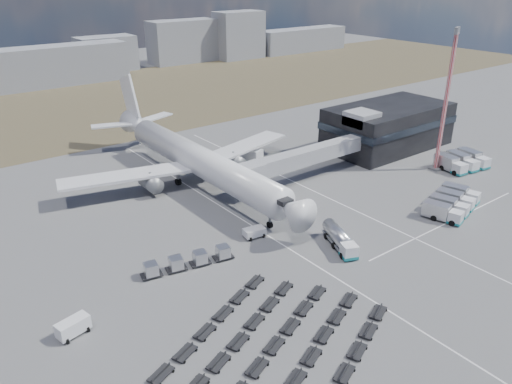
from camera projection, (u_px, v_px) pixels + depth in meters
ground at (307, 249)px, 76.20m from camera, size 420.00×420.00×0.00m
grass_strip at (67, 106)px, 155.91m from camera, size 420.00×90.00×0.01m
lane_markings at (337, 224)px, 83.78m from camera, size 47.12×110.00×0.01m
terminal at (388, 126)px, 117.88m from camera, size 30.40×16.40×11.00m
jet_bridge at (297, 159)px, 97.74m from camera, size 30.30×3.80×7.05m
airliner at (195, 158)px, 97.49m from camera, size 51.59×64.53×17.62m
skyline at (15, 66)px, 178.44m from camera, size 331.66×27.40×21.28m
fuel_tanker at (340, 239)px, 76.26m from camera, size 5.49×9.15×2.90m
pushback_tug at (254, 233)px, 79.46m from camera, size 3.68×2.42×1.53m
utility_van at (73, 327)px, 58.05m from camera, size 4.13×2.55×2.09m
catering_truck at (248, 155)px, 110.08m from camera, size 4.39×7.10×3.03m
service_trucks_near at (452, 203)px, 88.02m from camera, size 13.29×9.49×2.66m
service_trucks_far at (462, 161)px, 106.65m from camera, size 10.57×8.61×2.92m
uld_row at (188, 261)px, 71.14m from camera, size 13.78×4.47×1.90m
baggage_dollies at (278, 347)px, 56.11m from camera, size 30.46×26.42×0.71m
floodlight_mast at (446, 102)px, 100.75m from camera, size 2.75×2.25×29.11m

